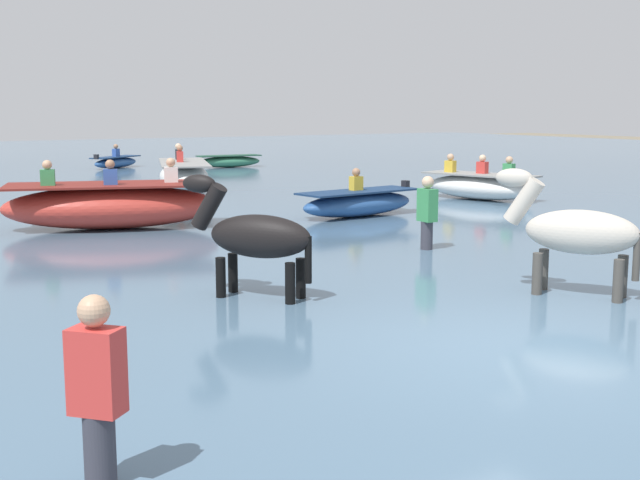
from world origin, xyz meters
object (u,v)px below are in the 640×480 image
at_px(boat_near_port, 116,162).
at_px(person_onlooker_right, 427,222).
at_px(boat_near_starboard, 184,176).
at_px(horse_lead_black, 255,240).
at_px(person_spectator_far, 98,415).
at_px(horse_trailing_pinto, 575,235).
at_px(boat_mid_channel, 112,206).
at_px(boat_far_offshore, 480,186).
at_px(boat_far_inshore, 358,203).
at_px(boat_mid_outer, 229,161).

bearing_deg(boat_near_port, person_onlooker_right, -93.47).
xyz_separation_m(boat_near_starboard, person_onlooker_right, (-0.35, -11.62, 0.06)).
relative_size(horse_lead_black, boat_near_port, 0.80).
bearing_deg(person_spectator_far, horse_trailing_pinto, 18.67).
distance_m(boat_mid_channel, person_onlooker_right, 6.31).
height_order(boat_mid_channel, person_spectator_far, boat_mid_channel).
bearing_deg(boat_far_offshore, person_spectator_far, -139.36).
height_order(boat_near_port, boat_near_starboard, boat_near_starboard).
distance_m(boat_far_inshore, person_spectator_far, 13.19).
xyz_separation_m(person_spectator_far, person_onlooker_right, (7.18, 5.89, 0.00)).
height_order(horse_lead_black, boat_mid_outer, horse_lead_black).
bearing_deg(boat_far_offshore, boat_near_starboard, 131.19).
distance_m(boat_near_port, person_onlooker_right, 21.05).
height_order(boat_far_offshore, boat_far_inshore, boat_far_offshore).
bearing_deg(boat_far_inshore, boat_mid_channel, 169.68).
bearing_deg(boat_near_starboard, boat_near_port, 84.40).
xyz_separation_m(horse_lead_black, horse_trailing_pinto, (3.47, -1.94, 0.04)).
bearing_deg(boat_mid_channel, horse_lead_black, -92.34).
xyz_separation_m(boat_far_offshore, person_spectator_far, (-13.05, -11.20, 0.12)).
distance_m(boat_near_port, boat_mid_channel, 16.71).
bearing_deg(boat_mid_channel, boat_far_inshore, -10.32).
bearing_deg(boat_far_offshore, boat_far_inshore, -165.34).
height_order(boat_far_offshore, boat_mid_channel, boat_mid_channel).
xyz_separation_m(horse_lead_black, person_onlooker_right, (4.02, 1.71, -0.27)).
xyz_separation_m(boat_far_inshore, person_spectator_far, (-8.56, -10.03, 0.17)).
relative_size(boat_mid_outer, boat_mid_channel, 0.60).
xyz_separation_m(boat_near_port, boat_far_inshore, (0.11, -16.87, 0.05)).
distance_m(boat_near_starboard, person_onlooker_right, 11.63).
height_order(horse_trailing_pinto, boat_near_port, horse_trailing_pinto).
height_order(boat_mid_outer, person_onlooker_right, person_onlooker_right).
relative_size(boat_near_starboard, boat_far_inshore, 1.44).
bearing_deg(boat_mid_channel, horse_trailing_pinto, -69.87).
xyz_separation_m(boat_mid_outer, boat_far_inshore, (-3.81, -14.95, 0.05)).
height_order(horse_trailing_pinto, person_onlooker_right, horse_trailing_pinto).
distance_m(boat_near_starboard, boat_mid_channel, 7.72).
relative_size(horse_trailing_pinto, boat_mid_channel, 0.45).
height_order(boat_mid_outer, boat_far_inshore, boat_far_inshore).
relative_size(boat_near_port, person_spectator_far, 1.46).
bearing_deg(boat_near_starboard, person_spectator_far, -113.27).
xyz_separation_m(boat_near_starboard, person_spectator_far, (-7.53, -17.51, 0.06)).
relative_size(horse_trailing_pinto, boat_mid_outer, 0.75).
height_order(boat_far_inshore, person_onlooker_right, person_onlooker_right).
bearing_deg(boat_mid_channel, boat_far_offshore, 1.44).
relative_size(horse_lead_black, person_spectator_far, 1.18).
bearing_deg(person_onlooker_right, boat_mid_channel, 126.40).
distance_m(boat_near_port, person_spectator_far, 28.19).
height_order(person_spectator_far, person_onlooker_right, same).
bearing_deg(boat_mid_channel, person_onlooker_right, -53.60).
height_order(horse_trailing_pinto, boat_far_inshore, horse_trailing_pinto).
bearing_deg(boat_far_offshore, horse_lead_black, -144.63).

